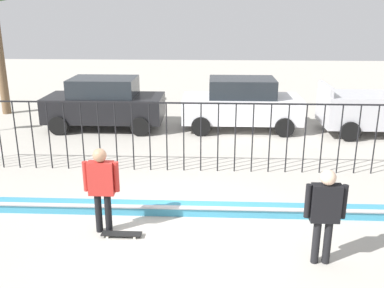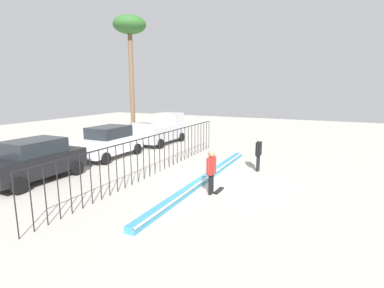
{
  "view_description": "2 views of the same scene",
  "coord_description": "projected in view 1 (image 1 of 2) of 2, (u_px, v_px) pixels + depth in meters",
  "views": [
    {
      "loc": [
        0.74,
        -7.89,
        4.33
      ],
      "look_at": [
        0.29,
        1.98,
        1.2
      ],
      "focal_mm": 40.27,
      "sensor_mm": 36.0,
      "label": 1
    },
    {
      "loc": [
        -11.71,
        -4.25,
        4.11
      ],
      "look_at": [
        0.6,
        1.59,
        1.54
      ],
      "focal_mm": 27.36,
      "sensor_mm": 36.0,
      "label": 2
    }
  ],
  "objects": [
    {
      "name": "skateboard",
      "position": [
        122.0,
        234.0,
        8.51
      ],
      "size": [
        0.8,
        0.2,
        0.07
      ],
      "rotation": [
        0.0,
        0.0,
        0.16
      ],
      "color": "black",
      "rests_on": "ground"
    },
    {
      "name": "perimeter_fence",
      "position": [
        184.0,
        130.0,
        11.66
      ],
      "size": [
        14.04,
        0.04,
        1.93
      ],
      "color": "black",
      "rests_on": "ground"
    },
    {
      "name": "skateboarder",
      "position": [
        101.0,
        183.0,
        8.42
      ],
      "size": [
        0.71,
        0.27,
        1.77
      ],
      "rotation": [
        0.0,
        0.0,
        0.27
      ],
      "color": "black",
      "rests_on": "ground"
    },
    {
      "name": "camera_operator",
      "position": [
        325.0,
        208.0,
        7.35
      ],
      "size": [
        0.71,
        0.27,
        1.76
      ],
      "rotation": [
        0.0,
        0.0,
        2.5
      ],
      "color": "black",
      "rests_on": "ground"
    },
    {
      "name": "ground_plane",
      "position": [
        174.0,
        228.0,
        8.86
      ],
      "size": [
        60.0,
        60.0,
        0.0
      ],
      "primitive_type": "plane",
      "color": "#ADA89E"
    },
    {
      "name": "parked_car_white",
      "position": [
        241.0,
        104.0,
        15.82
      ],
      "size": [
        4.3,
        2.12,
        1.9
      ],
      "rotation": [
        0.0,
        0.0,
        0.03
      ],
      "color": "silver",
      "rests_on": "ground"
    },
    {
      "name": "bowl_coping_ledge",
      "position": [
        176.0,
        208.0,
        9.46
      ],
      "size": [
        11.0,
        0.4,
        0.27
      ],
      "color": "teal",
      "rests_on": "ground"
    },
    {
      "name": "parked_car_black",
      "position": [
        105.0,
        103.0,
        15.93
      ],
      "size": [
        4.3,
        2.12,
        1.9
      ],
      "rotation": [
        0.0,
        0.0,
        0.07
      ],
      "color": "black",
      "rests_on": "ground"
    }
  ]
}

